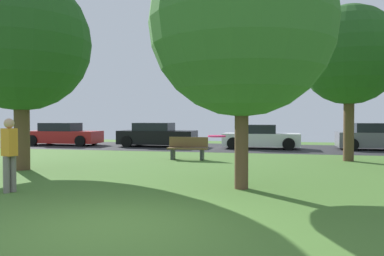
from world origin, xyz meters
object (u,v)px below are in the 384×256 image
(frisbee_disc, at_px, (217,136))
(parked_car_red, at_px, (63,135))
(parked_car_white, at_px, (260,137))
(parked_car_grey, at_px, (377,138))
(oak_tree_left, at_px, (242,24))
(parked_car_black, at_px, (157,135))
(birch_tree_lone, at_px, (21,43))
(park_bench, at_px, (188,148))
(oak_tree_right, at_px, (349,55))
(person_catcher, at_px, (9,152))

(frisbee_disc, xyz_separation_m, parked_car_red, (-11.95, 15.61, -0.77))
(parked_car_white, distance_m, parked_car_grey, 5.96)
(frisbee_disc, bearing_deg, oak_tree_left, 89.10)
(frisbee_disc, relative_size, parked_car_black, 0.07)
(birch_tree_lone, relative_size, park_bench, 3.95)
(parked_car_black, bearing_deg, park_bench, -62.45)
(oak_tree_left, bearing_deg, frisbee_disc, -90.90)
(oak_tree_right, bearing_deg, parked_car_black, 149.85)
(oak_tree_left, distance_m, parked_car_grey, 14.17)
(birch_tree_lone, bearing_deg, frisbee_disc, -35.99)
(birch_tree_lone, relative_size, oak_tree_right, 1.05)
(oak_tree_left, xyz_separation_m, parked_car_red, (-12.00, 12.20, -3.26))
(parked_car_red, bearing_deg, frisbee_disc, -52.57)
(parked_car_black, bearing_deg, person_catcher, -85.89)
(oak_tree_left, distance_m, oak_tree_right, 7.65)
(person_catcher, height_order, parked_car_grey, person_catcher)
(person_catcher, xyz_separation_m, parked_car_red, (-6.95, 13.80, -0.29))
(frisbee_disc, height_order, parked_car_black, frisbee_disc)
(oak_tree_right, xyz_separation_m, parked_car_red, (-15.51, 5.40, -3.45))
(birch_tree_lone, bearing_deg, person_catcher, -57.43)
(oak_tree_right, distance_m, parked_car_white, 7.35)
(oak_tree_right, relative_size, parked_car_black, 1.36)
(parked_car_red, bearing_deg, parked_car_white, -0.16)
(person_catcher, distance_m, parked_car_white, 14.63)
(parked_car_white, bearing_deg, person_catcher, -109.74)
(birch_tree_lone, xyz_separation_m, frisbee_disc, (7.16, -5.20, -2.68))
(birch_tree_lone, height_order, park_bench, birch_tree_lone)
(parked_car_white, xyz_separation_m, park_bench, (-2.59, -6.24, -0.14))
(frisbee_disc, height_order, park_bench, frisbee_disc)
(birch_tree_lone, bearing_deg, oak_tree_right, 25.01)
(parked_car_grey, bearing_deg, parked_car_red, -179.01)
(oak_tree_right, distance_m, parked_car_black, 11.58)
(parked_car_grey, bearing_deg, frisbee_disc, -110.33)
(person_catcher, relative_size, parked_car_black, 0.38)
(park_bench, bearing_deg, oak_tree_left, 114.48)
(oak_tree_right, height_order, parked_car_grey, oak_tree_right)
(oak_tree_right, distance_m, park_bench, 7.24)
(birch_tree_lone, distance_m, oak_tree_right, 11.84)
(person_catcher, bearing_deg, oak_tree_left, 37.54)
(parked_car_black, relative_size, park_bench, 2.75)
(oak_tree_left, relative_size, parked_car_red, 1.36)
(frisbee_disc, bearing_deg, birch_tree_lone, 144.01)
(person_catcher, height_order, frisbee_disc, person_catcher)
(birch_tree_lone, height_order, parked_car_grey, birch_tree_lone)
(oak_tree_right, distance_m, frisbee_disc, 11.14)
(park_bench, bearing_deg, parked_car_black, -62.45)
(frisbee_disc, bearing_deg, parked_car_white, 90.19)
(birch_tree_lone, relative_size, frisbee_disc, 19.70)
(person_catcher, height_order, parked_car_black, person_catcher)
(birch_tree_lone, height_order, parked_car_red, birch_tree_lone)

